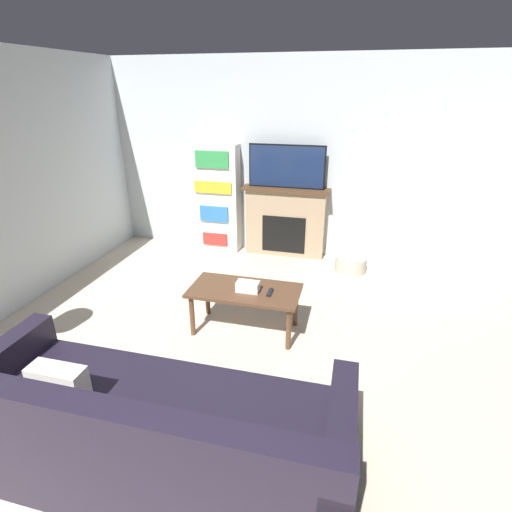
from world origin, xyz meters
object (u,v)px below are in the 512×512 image
coffee_table (245,295)px  tv (287,167)px  fireplace (285,221)px  storage_basket (351,264)px  couch (149,433)px  bookshelf (217,198)px

coffee_table → tv: bearing=89.5°
fireplace → coffee_table: 2.09m
fireplace → storage_basket: fireplace is taller
couch → coffee_table: bearing=84.8°
fireplace → coffee_table: fireplace is taller
fireplace → tv: bearing=-90.0°
bookshelf → storage_basket: bookshelf is taller
couch → storage_basket: size_ratio=6.00×
bookshelf → couch: bearing=-77.2°
tv → coffee_table: tv is taller
storage_basket → tv: bearing=160.2°
couch → bookshelf: (-0.85, 3.75, 0.50)m
tv → storage_basket: tv is taller
bookshelf → fireplace: bearing=1.3°
tv → bookshelf: size_ratio=0.67×
bookshelf → storage_basket: bearing=-9.8°
couch → storage_basket: couch is taller
coffee_table → storage_basket: coffee_table is taller
tv → coffee_table: 2.25m
storage_basket → bookshelf: bearing=170.2°
bookshelf → storage_basket: 2.14m
couch → storage_basket: 3.59m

